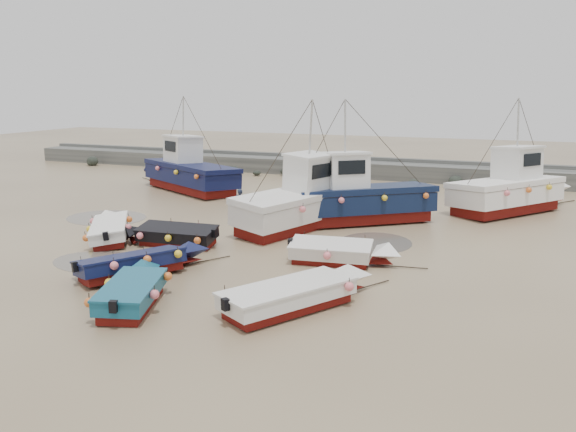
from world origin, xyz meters
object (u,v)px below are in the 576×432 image
(cabin_boat_0, at_px, (185,171))
(dinghy_1, at_px, (141,261))
(dinghy_0, at_px, (111,226))
(cabin_boat_1, at_px, (302,201))
(cabin_boat_3, at_px, (514,188))
(dinghy_2, at_px, (134,287))
(dinghy_3, at_px, (298,292))
(dinghy_5, at_px, (340,250))
(dinghy_4, at_px, (170,232))
(person, at_px, (240,218))
(cabin_boat_2, at_px, (352,198))

(cabin_boat_0, bearing_deg, dinghy_1, -125.81)
(dinghy_0, distance_m, dinghy_1, 5.92)
(cabin_boat_1, relative_size, cabin_boat_3, 1.14)
(dinghy_0, distance_m, dinghy_2, 8.76)
(dinghy_3, bearing_deg, dinghy_2, -130.04)
(dinghy_5, bearing_deg, dinghy_4, -96.82)
(cabin_boat_0, bearing_deg, cabin_boat_1, -94.54)
(dinghy_4, relative_size, cabin_boat_0, 0.55)
(dinghy_1, bearing_deg, dinghy_2, -25.23)
(dinghy_5, xyz_separation_m, cabin_boat_3, (6.33, 12.65, 0.80))
(dinghy_0, distance_m, dinghy_5, 10.92)
(dinghy_3, bearing_deg, dinghy_1, -155.56)
(dinghy_0, relative_size, dinghy_4, 0.97)
(dinghy_3, relative_size, person, 3.79)
(cabin_boat_3, distance_m, person, 15.25)
(dinghy_5, height_order, cabin_boat_3, cabin_boat_3)
(dinghy_4, relative_size, cabin_boat_2, 0.64)
(cabin_boat_0, distance_m, cabin_boat_2, 14.03)
(cabin_boat_1, bearing_deg, person, -167.95)
(dinghy_0, height_order, dinghy_2, same)
(dinghy_1, bearing_deg, dinghy_5, 64.74)
(cabin_boat_1, height_order, cabin_boat_2, same)
(dinghy_1, bearing_deg, cabin_boat_0, 149.16)
(dinghy_3, bearing_deg, dinghy_5, 122.73)
(cabin_boat_3, bearing_deg, cabin_boat_2, -104.52)
(cabin_boat_2, bearing_deg, dinghy_0, 89.26)
(dinghy_2, height_order, cabin_boat_3, cabin_boat_3)
(cabin_boat_0, height_order, cabin_boat_3, same)
(dinghy_0, distance_m, cabin_boat_0, 12.62)
(cabin_boat_2, bearing_deg, dinghy_2, 128.48)
(cabin_boat_2, xyz_separation_m, person, (-5.78, -1.15, -1.33))
(dinghy_2, bearing_deg, dinghy_5, 33.29)
(dinghy_4, distance_m, dinghy_5, 7.76)
(dinghy_1, distance_m, dinghy_4, 4.12)
(dinghy_3, distance_m, cabin_boat_3, 18.67)
(cabin_boat_2, bearing_deg, dinghy_5, 154.93)
(dinghy_1, xyz_separation_m, dinghy_2, (1.54, -2.49, 0.01))
(dinghy_2, xyz_separation_m, cabin_boat_1, (1.51, 11.54, 0.79))
(dinghy_0, relative_size, dinghy_5, 1.04)
(dinghy_1, relative_size, cabin_boat_3, 0.65)
(cabin_boat_3, bearing_deg, dinghy_2, -82.48)
(dinghy_2, bearing_deg, dinghy_1, 102.32)
(dinghy_0, height_order, cabin_boat_1, cabin_boat_1)
(dinghy_5, relative_size, cabin_boat_1, 0.56)
(dinghy_1, bearing_deg, dinghy_4, 140.94)
(cabin_boat_0, bearing_deg, dinghy_3, -111.57)
(dinghy_4, height_order, dinghy_5, same)
(dinghy_4, distance_m, cabin_boat_2, 9.42)
(dinghy_0, bearing_deg, cabin_boat_2, 0.57)
(dinghy_4, bearing_deg, dinghy_5, -94.08)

